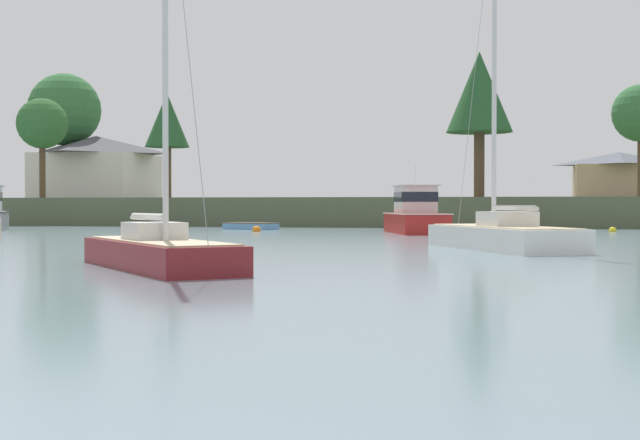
{
  "coord_description": "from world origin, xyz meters",
  "views": [
    {
      "loc": [
        5.28,
        -4.48,
        1.57
      ],
      "look_at": [
        -2.15,
        28.63,
        1.01
      ],
      "focal_mm": 49.87,
      "sensor_mm": 36.0,
      "label": 1
    }
  ],
  "objects_px": {
    "cruiser_red": "(413,222)",
    "sailboat_maroon": "(158,259)",
    "dinghy_skyblue": "(251,227)",
    "sailboat_white": "(502,242)",
    "mooring_buoy_yellow": "(613,231)",
    "mooring_buoy_orange": "(257,230)"
  },
  "relations": [
    {
      "from": "cruiser_red",
      "to": "sailboat_maroon",
      "type": "xyz_separation_m",
      "value": [
        -2.8,
        -30.31,
        -0.4
      ]
    },
    {
      "from": "cruiser_red",
      "to": "dinghy_skyblue",
      "type": "relative_size",
      "value": 2.23
    },
    {
      "from": "cruiser_red",
      "to": "sailboat_maroon",
      "type": "relative_size",
      "value": 0.8
    },
    {
      "from": "sailboat_maroon",
      "to": "sailboat_white",
      "type": "bearing_deg",
      "value": 55.29
    },
    {
      "from": "mooring_buoy_yellow",
      "to": "dinghy_skyblue",
      "type": "bearing_deg",
      "value": 179.22
    },
    {
      "from": "mooring_buoy_orange",
      "to": "mooring_buoy_yellow",
      "type": "xyz_separation_m",
      "value": [
        20.82,
        3.95,
        -0.01
      ]
    },
    {
      "from": "mooring_buoy_yellow",
      "to": "mooring_buoy_orange",
      "type": "bearing_deg",
      "value": -169.25
    },
    {
      "from": "dinghy_skyblue",
      "to": "mooring_buoy_yellow",
      "type": "distance_m",
      "value": 22.51
    },
    {
      "from": "dinghy_skyblue",
      "to": "mooring_buoy_yellow",
      "type": "relative_size",
      "value": 8.19
    },
    {
      "from": "cruiser_red",
      "to": "mooring_buoy_yellow",
      "type": "height_order",
      "value": "cruiser_red"
    },
    {
      "from": "cruiser_red",
      "to": "dinghy_skyblue",
      "type": "distance_m",
      "value": 12.06
    },
    {
      "from": "cruiser_red",
      "to": "sailboat_white",
      "type": "distance_m",
      "value": 19.32
    },
    {
      "from": "sailboat_maroon",
      "to": "mooring_buoy_orange",
      "type": "bearing_deg",
      "value": 102.29
    },
    {
      "from": "sailboat_maroon",
      "to": "dinghy_skyblue",
      "type": "height_order",
      "value": "sailboat_maroon"
    },
    {
      "from": "cruiser_red",
      "to": "mooring_buoy_yellow",
      "type": "relative_size",
      "value": 18.29
    },
    {
      "from": "cruiser_red",
      "to": "sailboat_maroon",
      "type": "height_order",
      "value": "sailboat_maroon"
    },
    {
      "from": "dinghy_skyblue",
      "to": "mooring_buoy_yellow",
      "type": "height_order",
      "value": "dinghy_skyblue"
    },
    {
      "from": "sailboat_white",
      "to": "dinghy_skyblue",
      "type": "distance_m",
      "value": 28.4
    },
    {
      "from": "cruiser_red",
      "to": "dinghy_skyblue",
      "type": "xyz_separation_m",
      "value": [
        -11.15,
        4.56,
        -0.47
      ]
    },
    {
      "from": "cruiser_red",
      "to": "sailboat_maroon",
      "type": "distance_m",
      "value": 30.45
    },
    {
      "from": "dinghy_skyblue",
      "to": "mooring_buoy_orange",
      "type": "bearing_deg",
      "value": -68.46
    },
    {
      "from": "sailboat_white",
      "to": "mooring_buoy_yellow",
      "type": "distance_m",
      "value": 23.61
    }
  ]
}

